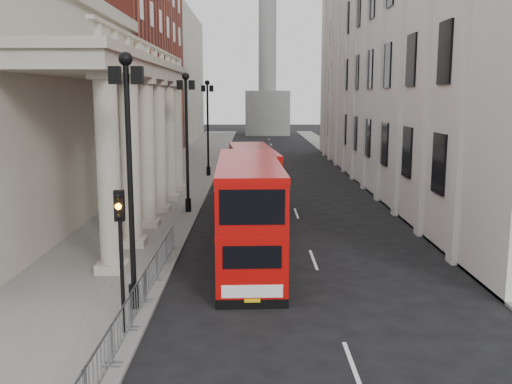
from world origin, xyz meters
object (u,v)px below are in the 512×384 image
(traffic_light, at_px, (120,235))
(pedestrian_c, at_px, (146,186))
(lamp_post_mid, at_px, (187,133))
(lamp_post_north, at_px, (208,121))
(monument_column, at_px, (267,46))
(bus_far, at_px, (253,181))
(bus_near, at_px, (248,211))
(pedestrian_b, at_px, (124,199))
(pedestrian_a, at_px, (113,221))
(lamp_post_south, at_px, (129,165))

(traffic_light, height_order, pedestrian_c, traffic_light)
(lamp_post_mid, height_order, lamp_post_north, same)
(traffic_light, bearing_deg, lamp_post_north, 90.17)
(monument_column, distance_m, pedestrian_c, 70.47)
(bus_far, relative_size, pedestrian_c, 5.06)
(bus_far, bearing_deg, bus_near, -96.25)
(monument_column, height_order, pedestrian_b, monument_column)
(bus_near, bearing_deg, pedestrian_a, 147.51)
(traffic_light, distance_m, bus_far, 17.54)
(lamp_post_south, relative_size, traffic_light, 1.93)
(bus_near, bearing_deg, pedestrian_c, 113.83)
(pedestrian_c, bearing_deg, traffic_light, -76.13)
(traffic_light, bearing_deg, pedestrian_c, 98.75)
(lamp_post_mid, relative_size, pedestrian_c, 4.38)
(pedestrian_b, relative_size, pedestrian_c, 0.84)
(lamp_post_south, height_order, bus_near, lamp_post_south)
(pedestrian_c, bearing_deg, monument_column, 86.88)
(lamp_post_south, distance_m, bus_far, 15.82)
(traffic_light, relative_size, pedestrian_c, 2.27)
(bus_near, xyz_separation_m, pedestrian_a, (-6.67, 3.95, -1.29))
(monument_column, bearing_deg, pedestrian_a, -96.89)
(monument_column, relative_size, lamp_post_south, 6.51)
(bus_near, relative_size, pedestrian_c, 5.49)
(lamp_post_south, bearing_deg, lamp_post_north, 90.00)
(lamp_post_mid, distance_m, bus_near, 11.67)
(lamp_post_mid, relative_size, lamp_post_north, 1.00)
(pedestrian_b, xyz_separation_m, pedestrian_c, (0.60, 4.08, 0.15))
(lamp_post_north, distance_m, pedestrian_c, 13.16)
(lamp_post_mid, height_order, traffic_light, lamp_post_mid)
(lamp_post_north, height_order, pedestrian_a, lamp_post_north)
(traffic_light, bearing_deg, pedestrian_b, 102.57)
(bus_far, xyz_separation_m, pedestrian_a, (-6.84, -5.87, -1.09))
(lamp_post_north, bearing_deg, bus_near, -82.01)
(lamp_post_south, relative_size, lamp_post_mid, 1.00)
(bus_far, bearing_deg, monument_column, 82.67)
(traffic_light, xyz_separation_m, pedestrian_c, (-3.37, 21.86, -2.04))
(monument_column, height_order, traffic_light, monument_column)
(pedestrian_b, bearing_deg, lamp_post_mid, -173.58)
(pedestrian_c, bearing_deg, pedestrian_a, -83.01)
(bus_near, bearing_deg, lamp_post_mid, 107.38)
(lamp_post_south, bearing_deg, bus_far, 75.40)
(monument_column, relative_size, pedestrian_c, 28.56)
(monument_column, bearing_deg, pedestrian_c, -98.24)
(lamp_post_south, relative_size, pedestrian_a, 4.51)
(lamp_post_south, height_order, bus_far, lamp_post_south)
(lamp_post_south, relative_size, pedestrian_b, 5.23)
(lamp_post_mid, relative_size, bus_far, 0.87)
(traffic_light, distance_m, pedestrian_b, 18.35)
(bus_far, bearing_deg, lamp_post_south, -109.84)
(bus_near, distance_m, pedestrian_b, 13.06)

